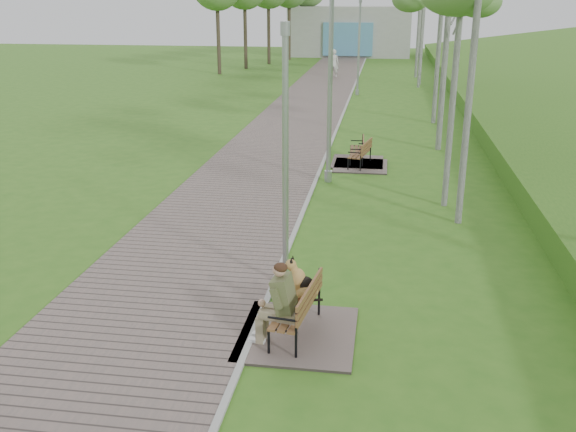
# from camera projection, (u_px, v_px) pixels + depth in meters

# --- Properties ---
(walkway) EXTENTS (3.50, 67.00, 0.04)m
(walkway) POSITION_uv_depth(u_px,v_px,m) (301.00, 115.00, 27.09)
(walkway) COLOR #685A54
(walkway) RESTS_ON ground
(kerb) EXTENTS (0.10, 67.00, 0.05)m
(kerb) POSITION_uv_depth(u_px,v_px,m) (342.00, 116.00, 26.83)
(kerb) COLOR #999993
(kerb) RESTS_ON ground
(building_north) EXTENTS (10.00, 5.20, 4.00)m
(building_north) POSITION_uv_depth(u_px,v_px,m) (350.00, 31.00, 53.96)
(building_north) COLOR #9E9E99
(building_north) RESTS_ON ground
(bench_main) EXTENTS (1.70, 1.89, 1.48)m
(bench_main) POSITION_uv_depth(u_px,v_px,m) (292.00, 311.00, 9.41)
(bench_main) COLOR #685A54
(bench_main) RESTS_ON ground
(bench_second) EXTENTS (1.57, 1.74, 0.96)m
(bench_second) POSITION_uv_depth(u_px,v_px,m) (360.00, 161.00, 19.00)
(bench_second) COLOR #685A54
(bench_second) RESTS_ON ground
(bench_third) EXTENTS (1.54, 1.71, 0.95)m
(bench_third) POSITION_uv_depth(u_px,v_px,m) (356.00, 157.00, 19.45)
(bench_third) COLOR #685A54
(bench_third) RESTS_ON ground
(lamp_post_near) EXTENTS (0.17, 0.17, 4.44)m
(lamp_post_near) POSITION_uv_depth(u_px,v_px,m) (285.00, 172.00, 10.51)
(lamp_post_near) COLOR #9DA0A5
(lamp_post_near) RESTS_ON ground
(lamp_post_second) EXTENTS (0.20, 0.20, 5.29)m
(lamp_post_second) POSITION_uv_depth(u_px,v_px,m) (330.00, 90.00, 16.71)
(lamp_post_second) COLOR #9DA0A5
(lamp_post_second) RESTS_ON ground
(lamp_post_third) EXTENTS (0.18, 0.18, 4.70)m
(lamp_post_third) POSITION_uv_depth(u_px,v_px,m) (359.00, 51.00, 32.11)
(lamp_post_third) COLOR #9DA0A5
(lamp_post_third) RESTS_ON ground
(pedestrian_near) EXTENTS (0.66, 0.47, 1.71)m
(pedestrian_near) POSITION_uv_depth(u_px,v_px,m) (334.00, 63.00, 39.66)
(pedestrian_near) COLOR silver
(pedestrian_near) RESTS_ON ground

